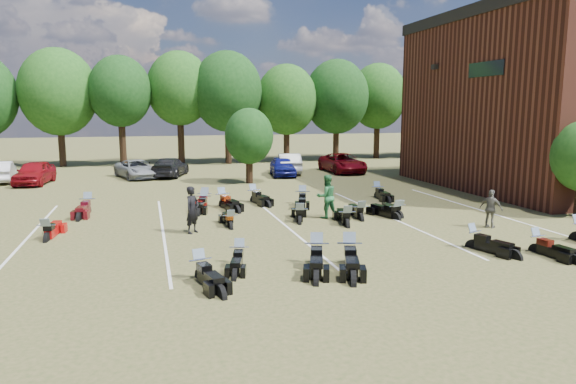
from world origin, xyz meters
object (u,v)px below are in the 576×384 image
object	(u,v)px
car_4	(283,166)
motorcycle_7	(47,241)
person_grey	(491,209)
motorcycle_3	(349,264)
motorcycle_14	(88,213)
person_green	(326,197)
car_0	(35,173)
person_black	(192,210)
motorcycle_0	(200,280)

from	to	relation	value
car_4	motorcycle_7	xyz separation A→B (m)	(-13.27, -16.03, -0.71)
person_grey	motorcycle_3	world-z (taller)	person_grey
person_grey	motorcycle_14	distance (m)	18.10
person_green	motorcycle_7	size ratio (longest dim) A/B	0.90
car_0	motorcycle_3	xyz separation A→B (m)	(13.15, -21.89, -0.76)
car_0	motorcycle_7	world-z (taller)	car_0
person_grey	person_black	bearing A→B (deg)	46.28
person_green	person_grey	bearing A→B (deg)	141.45
person_black	motorcycle_7	world-z (taller)	person_black
motorcycle_14	car_4	bearing A→B (deg)	47.76
motorcycle_0	motorcycle_14	distance (m)	11.93
person_black	motorcycle_3	size ratio (longest dim) A/B	0.74
car_4	motorcycle_0	bearing A→B (deg)	-102.83
motorcycle_7	person_green	bearing A→B (deg)	-167.66
person_black	motorcycle_7	xyz separation A→B (m)	(-5.34, 0.18, -0.93)
car_4	motorcycle_0	size ratio (longest dim) A/B	1.89
motorcycle_0	motorcycle_3	size ratio (longest dim) A/B	0.87
car_4	person_green	xyz separation A→B (m)	(-1.90, -14.91, 0.27)
person_grey	motorcycle_3	bearing A→B (deg)	80.30
car_4	motorcycle_14	bearing A→B (deg)	-131.22
person_black	person_grey	size ratio (longest dim) A/B	1.17
person_black	person_green	size ratio (longest dim) A/B	0.95
car_0	motorcycle_0	xyz separation A→B (m)	(8.47, -22.13, -0.76)
motorcycle_3	motorcycle_7	bearing A→B (deg)	168.24
person_black	person_green	bearing A→B (deg)	-34.05
car_0	motorcycle_14	xyz separation A→B (m)	(4.33, -10.95, -0.76)
person_green	motorcycle_3	world-z (taller)	person_green
motorcycle_0	motorcycle_14	bearing A→B (deg)	96.61
car_4	motorcycle_7	world-z (taller)	car_4
motorcycle_0	motorcycle_3	bearing A→B (deg)	-10.73
person_grey	car_0	bearing A→B (deg)	15.20
car_0	motorcycle_3	size ratio (longest dim) A/B	1.78
person_black	motorcycle_3	world-z (taller)	person_black
motorcycle_3	motorcycle_14	xyz separation A→B (m)	(-8.81, 10.94, 0.00)
car_0	person_grey	xyz separation A→B (m)	(20.67, -18.70, 0.03)
person_green	motorcycle_14	size ratio (longest dim) A/B	0.81
person_black	motorcycle_0	distance (m)	5.84
car_0	person_green	world-z (taller)	person_green
person_grey	motorcycle_0	world-z (taller)	person_grey
motorcycle_3	motorcycle_14	world-z (taller)	motorcycle_3
car_4	motorcycle_3	size ratio (longest dim) A/B	1.65
motorcycle_0	person_grey	bearing A→B (deg)	2.01
person_black	motorcycle_7	size ratio (longest dim) A/B	0.85
motorcycle_0	motorcycle_14	size ratio (longest dim) A/B	0.91
person_green	motorcycle_14	distance (m)	11.30
car_4	motorcycle_14	distance (m)	16.42
person_black	motorcycle_7	distance (m)	5.42
person_grey	motorcycle_14	bearing A→B (deg)	31.95
car_0	motorcycle_3	bearing A→B (deg)	-52.44
car_4	motorcycle_3	xyz separation A→B (m)	(-3.56, -21.72, -0.71)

